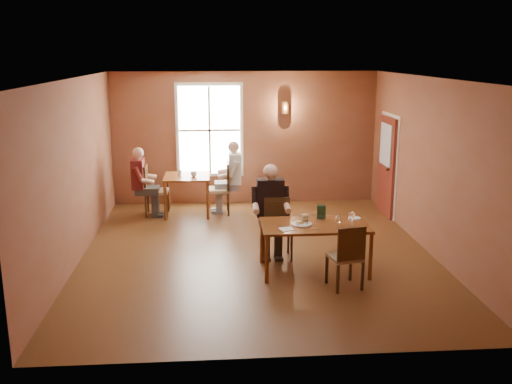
{
  "coord_description": "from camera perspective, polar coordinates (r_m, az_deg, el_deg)",
  "views": [
    {
      "loc": [
        -0.73,
        -9.37,
        3.41
      ],
      "look_at": [
        0.0,
        0.2,
        1.05
      ],
      "focal_mm": 40.0,
      "sensor_mm": 36.0,
      "label": 1
    }
  ],
  "objects": [
    {
      "name": "goblet_b",
      "position": [
        9.0,
        9.55,
        -2.61
      ],
      "size": [
        0.1,
        0.1,
        0.22
      ],
      "primitive_type": null,
      "rotation": [
        0.0,
        0.0,
        -0.21
      ],
      "color": "white",
      "rests_on": "main_table"
    },
    {
      "name": "cup_b",
      "position": [
        12.35,
        -7.66,
        1.95
      ],
      "size": [
        0.14,
        0.14,
        0.1
      ],
      "primitive_type": "imported",
      "rotation": [
        0.0,
        0.0,
        0.36
      ],
      "color": "white",
      "rests_on": "second_table"
    },
    {
      "name": "cup_a",
      "position": [
        12.14,
        -6.25,
        1.8
      ],
      "size": [
        0.17,
        0.17,
        0.1
      ],
      "primitive_type": "imported",
      "rotation": [
        0.0,
        0.0,
        -0.34
      ],
      "color": "silver",
      "rests_on": "second_table"
    },
    {
      "name": "wall_right",
      "position": [
        10.26,
        17.05,
        2.48
      ],
      "size": [
        0.04,
        7.0,
        3.0
      ],
      "primitive_type": "cube",
      "color": "brown",
      "rests_on": "ground"
    },
    {
      "name": "wall_back",
      "position": [
        13.03,
        -1.12,
        5.39
      ],
      "size": [
        6.0,
        0.04,
        3.0
      ],
      "primitive_type": "cube",
      "color": "brown",
      "rests_on": "ground"
    },
    {
      "name": "chair_diner_white",
      "position": [
        12.28,
        -3.86,
        0.36
      ],
      "size": [
        0.49,
        0.49,
        1.12
      ],
      "primitive_type": null,
      "rotation": [
        0.0,
        0.0,
        1.57
      ],
      "color": "#4E2D16",
      "rests_on": "ground"
    },
    {
      "name": "diner_main",
      "position": [
        9.53,
        2.27,
        -2.36
      ],
      "size": [
        0.6,
        0.6,
        1.51
      ],
      "primitive_type": null,
      "rotation": [
        0.0,
        0.0,
        3.14
      ],
      "color": "#302118",
      "rests_on": "ground"
    },
    {
      "name": "wall_left",
      "position": [
        9.82,
        -17.64,
        1.95
      ],
      "size": [
        0.04,
        7.0,
        3.0
      ],
      "primitive_type": "cube",
      "color": "brown",
      "rests_on": "ground"
    },
    {
      "name": "second_table",
      "position": [
        12.33,
        -6.87,
        -0.3
      ],
      "size": [
        0.96,
        0.96,
        0.85
      ],
      "primitive_type": null,
      "color": "brown",
      "rests_on": "ground"
    },
    {
      "name": "chair_diner_maroon",
      "position": [
        12.35,
        -9.9,
        0.19
      ],
      "size": [
        0.48,
        0.48,
        1.09
      ],
      "primitive_type": null,
      "rotation": [
        0.0,
        0.0,
        -1.57
      ],
      "color": "#5A2F17",
      "rests_on": "ground"
    },
    {
      "name": "chair_empty",
      "position": [
        8.56,
        8.89,
        -6.3
      ],
      "size": [
        0.52,
        0.52,
        0.98
      ],
      "primitive_type": null,
      "rotation": [
        0.0,
        0.0,
        0.22
      ],
      "color": "brown",
      "rests_on": "ground"
    },
    {
      "name": "goblet_c",
      "position": [
        8.84,
        8.17,
        -2.91
      ],
      "size": [
        0.11,
        0.11,
        0.21
      ],
      "primitive_type": null,
      "rotation": [
        0.0,
        0.0,
        0.35
      ],
      "color": "white",
      "rests_on": "main_table"
    },
    {
      "name": "main_table",
      "position": [
        9.13,
        5.83,
        -5.57
      ],
      "size": [
        1.67,
        0.94,
        0.78
      ],
      "primitive_type": null,
      "color": "brown",
      "rests_on": "ground"
    },
    {
      "name": "sandwich",
      "position": [
        9.04,
        4.89,
        -2.73
      ],
      "size": [
        0.12,
        0.11,
        0.12
      ],
      "primitive_type": "cube",
      "rotation": [
        0.0,
        0.0,
        0.24
      ],
      "color": "tan",
      "rests_on": "main_table"
    },
    {
      "name": "ground",
      "position": [
        10.0,
        0.09,
        -6.13
      ],
      "size": [
        6.0,
        7.0,
        0.01
      ],
      "primitive_type": "cube",
      "color": "brown",
      "rests_on": "ground"
    },
    {
      "name": "side_plate",
      "position": [
        9.38,
        9.81,
        -2.6
      ],
      "size": [
        0.27,
        0.27,
        0.02
      ],
      "primitive_type": "cylinder",
      "rotation": [
        0.0,
        0.0,
        -0.41
      ],
      "color": "white",
      "rests_on": "main_table"
    },
    {
      "name": "menu_stand",
      "position": [
        9.28,
        6.55,
        -1.99
      ],
      "size": [
        0.15,
        0.09,
        0.23
      ],
      "primitive_type": "cube",
      "rotation": [
        0.0,
        0.0,
        -0.17
      ],
      "color": "#1D3D27",
      "rests_on": "main_table"
    },
    {
      "name": "knife",
      "position": [
        8.75,
        5.8,
        -3.72
      ],
      "size": [
        0.21,
        0.07,
        0.0
      ],
      "primitive_type": "cube",
      "rotation": [
        0.0,
        0.0,
        -0.27
      ],
      "color": "silver",
      "rests_on": "main_table"
    },
    {
      "name": "diner_white",
      "position": [
        12.24,
        -3.74,
        1.26
      ],
      "size": [
        0.6,
        0.6,
        1.51
      ],
      "primitive_type": null,
      "rotation": [
        0.0,
        0.0,
        1.57
      ],
      "color": "white",
      "rests_on": "ground"
    },
    {
      "name": "plate_food",
      "position": [
        8.94,
        4.58,
        -3.16
      ],
      "size": [
        0.36,
        0.36,
        0.04
      ],
      "primitive_type": "cylinder",
      "rotation": [
        0.0,
        0.0,
        -0.12
      ],
      "color": "white",
      "rests_on": "main_table"
    },
    {
      "name": "diner_maroon",
      "position": [
        12.31,
        -10.08,
        0.98
      ],
      "size": [
        0.58,
        0.58,
        1.44
      ],
      "primitive_type": null,
      "rotation": [
        0.0,
        0.0,
        -1.57
      ],
      "color": "#5A1719",
      "rests_on": "ground"
    },
    {
      "name": "window",
      "position": [
        12.93,
        -4.67,
        6.17
      ],
      "size": [
        1.36,
        0.1,
        1.96
      ],
      "primitive_type": "cube",
      "color": "white",
      "rests_on": "wall_back"
    },
    {
      "name": "wall_sconce",
      "position": [
        12.93,
        2.92,
        8.43
      ],
      "size": [
        0.16,
        0.16,
        0.28
      ],
      "primitive_type": "cylinder",
      "color": "brown",
      "rests_on": "wall_back"
    },
    {
      "name": "ceiling",
      "position": [
        9.4,
        0.1,
        11.32
      ],
      "size": [
        6.0,
        7.0,
        0.04
      ],
      "primitive_type": "cube",
      "color": "white",
      "rests_on": "wall_back"
    },
    {
      "name": "wall_front",
      "position": [
        6.21,
        2.62,
        -4.1
      ],
      "size": [
        6.0,
        0.04,
        3.0
      ],
      "primitive_type": "cube",
      "color": "brown",
      "rests_on": "ground"
    },
    {
      "name": "door",
      "position": [
        12.46,
        12.86,
        2.55
      ],
      "size": [
        0.12,
        1.04,
        2.1
      ],
      "primitive_type": "cube",
      "color": "maroon",
      "rests_on": "ground"
    },
    {
      "name": "napkin",
      "position": [
        8.71,
        3.06,
        -3.72
      ],
      "size": [
        0.24,
        0.24,
        0.01
      ],
      "primitive_type": "cube",
      "rotation": [
        0.0,
        0.0,
        0.28
      ],
      "color": "white",
      "rests_on": "main_table"
    },
    {
      "name": "chair_diner_main",
      "position": [
        9.63,
        2.23,
        -3.75
      ],
      "size": [
        0.45,
        0.45,
        1.01
      ],
      "primitive_type": null,
      "rotation": [
        0.0,
        0.0,
        3.14
      ],
      "color": "#632E19",
      "rests_on": "ground"
    }
  ]
}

